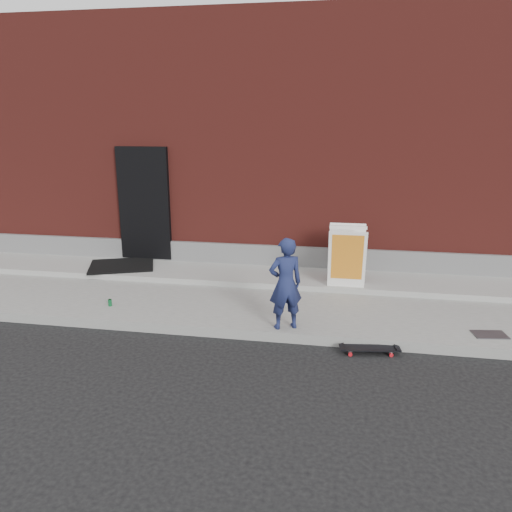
% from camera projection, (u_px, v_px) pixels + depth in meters
% --- Properties ---
extents(ground, '(80.00, 80.00, 0.00)m').
position_uv_depth(ground, '(243.00, 340.00, 7.12)').
color(ground, black).
rests_on(ground, ground).
extents(sidewalk, '(20.00, 3.00, 0.15)m').
position_uv_depth(sidewalk, '(260.00, 299.00, 8.53)').
color(sidewalk, slate).
rests_on(sidewalk, ground).
extents(apron, '(20.00, 1.20, 0.10)m').
position_uv_depth(apron, '(268.00, 276.00, 9.35)').
color(apron, '#979691').
rests_on(apron, sidewalk).
extents(building, '(20.00, 8.10, 5.00)m').
position_uv_depth(building, '(295.00, 140.00, 13.09)').
color(building, maroon).
rests_on(building, ground).
extents(child, '(0.57, 0.49, 1.33)m').
position_uv_depth(child, '(285.00, 284.00, 7.00)').
color(child, '#1B234E').
rests_on(child, sidewalk).
extents(skateboard, '(0.80, 0.31, 0.09)m').
position_uv_depth(skateboard, '(370.00, 349.00, 6.69)').
color(skateboard, red).
rests_on(skateboard, ground).
extents(pizza_sign, '(0.63, 0.75, 1.05)m').
position_uv_depth(pizza_sign, '(347.00, 256.00, 8.55)').
color(pizza_sign, white).
rests_on(pizza_sign, apron).
extents(soda_can, '(0.08, 0.08, 0.11)m').
position_uv_depth(soda_can, '(110.00, 303.00, 7.98)').
color(soda_can, '#1A8241').
rests_on(soda_can, sidewalk).
extents(doormat, '(1.48, 1.35, 0.03)m').
position_uv_depth(doormat, '(122.00, 265.00, 9.78)').
color(doormat, black).
rests_on(doormat, apron).
extents(utility_plate, '(0.48, 0.35, 0.01)m').
position_uv_depth(utility_plate, '(490.00, 335.00, 6.93)').
color(utility_plate, '#4B4A4E').
rests_on(utility_plate, sidewalk).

